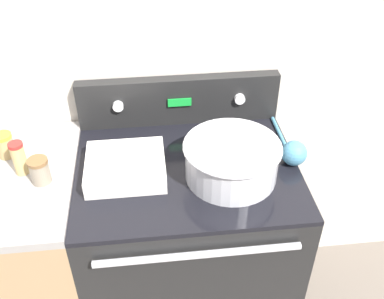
{
  "coord_description": "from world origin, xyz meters",
  "views": [
    {
      "loc": [
        -0.12,
        -0.89,
        1.91
      ],
      "look_at": [
        0.02,
        0.33,
        0.96
      ],
      "focal_mm": 42.0,
      "sensor_mm": 36.0,
      "label": 1
    }
  ],
  "objects_px": {
    "ladle": "(293,152)",
    "spice_jar_yellow_cap": "(5,145)",
    "casserole_dish": "(126,166)",
    "mixing_bowl": "(232,159)",
    "spice_jar_brown_cap": "(40,171)",
    "spice_jar_red_cap": "(19,158)"
  },
  "relations": [
    {
      "from": "mixing_bowl",
      "to": "spice_jar_red_cap",
      "type": "bearing_deg",
      "value": 173.14
    },
    {
      "from": "casserole_dish",
      "to": "spice_jar_yellow_cap",
      "type": "bearing_deg",
      "value": 161.96
    },
    {
      "from": "mixing_bowl",
      "to": "spice_jar_red_cap",
      "type": "xyz_separation_m",
      "value": [
        -0.7,
        0.08,
        -0.0
      ]
    },
    {
      "from": "casserole_dish",
      "to": "spice_jar_red_cap",
      "type": "distance_m",
      "value": 0.35
    },
    {
      "from": "spice_jar_brown_cap",
      "to": "spice_jar_red_cap",
      "type": "distance_m",
      "value": 0.09
    },
    {
      "from": "spice_jar_brown_cap",
      "to": "ladle",
      "type": "bearing_deg",
      "value": 1.38
    },
    {
      "from": "mixing_bowl",
      "to": "spice_jar_brown_cap",
      "type": "distance_m",
      "value": 0.63
    },
    {
      "from": "spice_jar_red_cap",
      "to": "spice_jar_yellow_cap",
      "type": "height_order",
      "value": "spice_jar_red_cap"
    },
    {
      "from": "spice_jar_brown_cap",
      "to": "mixing_bowl",
      "type": "bearing_deg",
      "value": -2.8
    },
    {
      "from": "casserole_dish",
      "to": "mixing_bowl",
      "type": "bearing_deg",
      "value": -8.19
    },
    {
      "from": "spice_jar_yellow_cap",
      "to": "casserole_dish",
      "type": "bearing_deg",
      "value": -18.04
    },
    {
      "from": "casserole_dish",
      "to": "ladle",
      "type": "height_order",
      "value": "ladle"
    },
    {
      "from": "casserole_dish",
      "to": "ladle",
      "type": "relative_size",
      "value": 0.82
    },
    {
      "from": "ladle",
      "to": "spice_jar_brown_cap",
      "type": "height_order",
      "value": "spice_jar_brown_cap"
    },
    {
      "from": "mixing_bowl",
      "to": "casserole_dish",
      "type": "distance_m",
      "value": 0.36
    },
    {
      "from": "casserole_dish",
      "to": "spice_jar_yellow_cap",
      "type": "distance_m",
      "value": 0.44
    },
    {
      "from": "spice_jar_brown_cap",
      "to": "spice_jar_yellow_cap",
      "type": "distance_m",
      "value": 0.21
    },
    {
      "from": "casserole_dish",
      "to": "spice_jar_yellow_cap",
      "type": "height_order",
      "value": "spice_jar_yellow_cap"
    },
    {
      "from": "mixing_bowl",
      "to": "spice_jar_yellow_cap",
      "type": "relative_size",
      "value": 3.64
    },
    {
      "from": "ladle",
      "to": "spice_jar_yellow_cap",
      "type": "distance_m",
      "value": 1.01
    },
    {
      "from": "spice_jar_brown_cap",
      "to": "casserole_dish",
      "type": "bearing_deg",
      "value": 4.12
    },
    {
      "from": "mixing_bowl",
      "to": "spice_jar_yellow_cap",
      "type": "height_order",
      "value": "mixing_bowl"
    }
  ]
}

